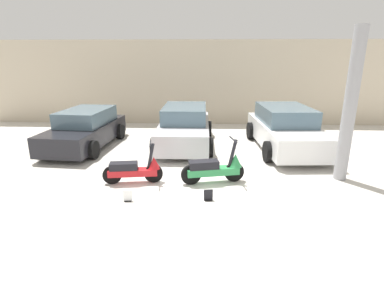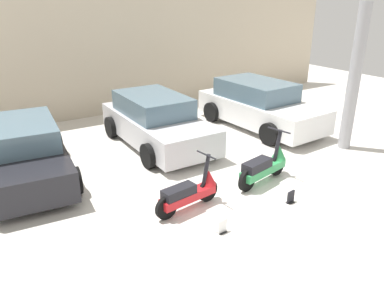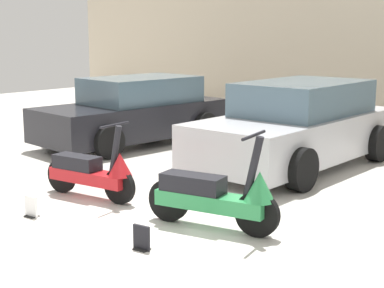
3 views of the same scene
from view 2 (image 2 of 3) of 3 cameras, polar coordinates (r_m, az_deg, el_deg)
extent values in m
plane|color=silver|center=(7.45, 11.99, -10.44)|extent=(28.00, 28.00, 0.00)
cube|color=beige|center=(13.47, -11.94, 12.57)|extent=(19.60, 0.12, 3.81)
cylinder|color=black|center=(7.64, 2.41, -7.08)|extent=(0.47, 0.15, 0.47)
cylinder|color=black|center=(7.07, -3.92, -9.64)|extent=(0.47, 0.15, 0.47)
cube|color=#B2191E|center=(7.31, -0.63, -7.93)|extent=(1.25, 0.45, 0.16)
cube|color=black|center=(7.11, -2.01, -7.27)|extent=(0.71, 0.37, 0.18)
cylinder|color=black|center=(7.39, 2.15, -4.02)|extent=(0.22, 0.11, 0.66)
cylinder|color=black|center=(7.26, 2.18, -1.67)|extent=(0.11, 0.54, 0.03)
cone|color=#B2191E|center=(7.51, 2.54, -5.09)|extent=(0.35, 0.35, 0.30)
cylinder|color=black|center=(8.92, 12.86, -3.10)|extent=(0.51, 0.19, 0.51)
cylinder|color=black|center=(8.09, 8.41, -5.44)|extent=(0.51, 0.19, 0.51)
cube|color=#2D8C4C|center=(8.47, 10.78, -3.84)|extent=(1.35, 0.58, 0.18)
cube|color=black|center=(8.22, 9.90, -3.16)|extent=(0.78, 0.45, 0.20)
cylinder|color=black|center=(8.68, 12.92, -0.17)|extent=(0.25, 0.13, 0.72)
cylinder|color=black|center=(8.56, 13.11, 2.05)|extent=(0.16, 0.58, 0.04)
cone|color=#2D8C4C|center=(8.82, 13.10, -1.20)|extent=(0.40, 0.40, 0.33)
cube|color=black|center=(9.20, -23.91, -2.15)|extent=(1.91, 3.97, 0.64)
cube|color=slate|center=(9.23, -24.55, 1.63)|extent=(1.58, 2.26, 0.50)
cylinder|color=black|center=(8.25, -17.32, -5.37)|extent=(0.25, 0.60, 0.59)
cylinder|color=black|center=(10.43, -19.76, 0.03)|extent=(0.25, 0.60, 0.59)
cube|color=#B7B7BC|center=(10.45, -5.29, 2.55)|extent=(1.72, 4.09, 0.68)
cube|color=slate|center=(10.48, -6.01, 6.07)|extent=(1.51, 2.29, 0.53)
cylinder|color=black|center=(9.91, 2.64, 0.33)|extent=(0.22, 0.62, 0.62)
cylinder|color=black|center=(9.10, -6.58, -1.79)|extent=(0.22, 0.62, 0.62)
cylinder|color=black|center=(11.96, -4.24, 4.04)|extent=(0.22, 0.62, 0.62)
cylinder|color=black|center=(11.30, -12.18, 2.54)|extent=(0.22, 0.62, 0.62)
cube|color=white|center=(12.10, 10.37, 5.03)|extent=(2.01, 4.34, 0.71)
cube|color=slate|center=(12.11, 9.72, 8.19)|extent=(1.69, 2.46, 0.56)
cylinder|color=black|center=(12.01, 17.85, 3.18)|extent=(0.26, 0.66, 0.65)
cylinder|color=black|center=(10.67, 11.77, 1.51)|extent=(0.26, 0.66, 0.65)
cylinder|color=black|center=(13.67, 9.16, 6.10)|extent=(0.26, 0.66, 0.65)
cylinder|color=black|center=(12.51, 3.05, 4.90)|extent=(0.26, 0.66, 0.65)
cube|color=black|center=(6.82, 4.59, -13.24)|extent=(0.17, 0.14, 0.01)
cube|color=white|center=(6.75, 4.62, -12.37)|extent=(0.20, 0.05, 0.26)
cube|color=black|center=(7.93, 14.73, -8.58)|extent=(0.17, 0.14, 0.01)
cube|color=black|center=(7.87, 14.82, -7.79)|extent=(0.20, 0.05, 0.26)
cylinder|color=#99999E|center=(10.69, 23.48, 9.05)|extent=(0.32, 0.32, 3.81)
camera|label=1|loc=(5.35, 72.73, -2.17)|focal=28.00mm
camera|label=3|loc=(9.49, 53.34, 2.61)|focal=55.00mm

